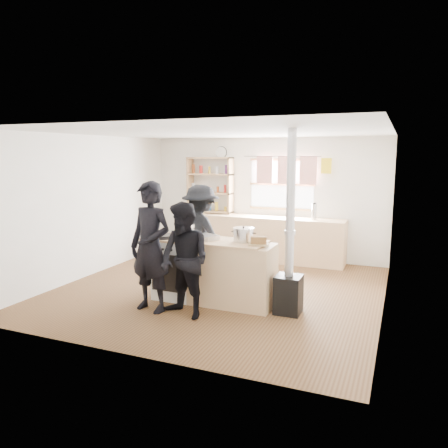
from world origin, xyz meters
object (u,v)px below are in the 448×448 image
(cooking_island, at_px, (213,271))
(person_far, at_px, (201,234))
(roast_tray, at_px, (206,237))
(bread_board, at_px, (258,241))
(person_near_right, at_px, (185,261))
(stockpot_counter, at_px, (244,235))
(stockpot_stove, at_px, (187,230))
(thermos, at_px, (314,212))
(person_near_left, at_px, (151,247))
(skillet_greens, at_px, (163,236))
(flue_heater, at_px, (289,267))

(cooking_island, relative_size, person_far, 1.19)
(cooking_island, bearing_deg, roast_tray, -178.47)
(bread_board, height_order, person_near_right, person_near_right)
(person_near_right, distance_m, person_far, 1.63)
(stockpot_counter, relative_size, person_far, 0.18)
(bread_board, bearing_deg, stockpot_stove, 166.77)
(cooking_island, relative_size, stockpot_counter, 6.52)
(thermos, height_order, person_near_right, person_near_right)
(person_near_right, bearing_deg, roast_tray, 108.00)
(thermos, bearing_deg, stockpot_counter, -100.33)
(cooking_island, distance_m, person_near_left, 1.02)
(stockpot_counter, relative_size, bread_board, 0.92)
(skillet_greens, distance_m, bread_board, 1.48)
(stockpot_counter, bearing_deg, person_near_right, -125.17)
(skillet_greens, xyz_separation_m, stockpot_counter, (1.20, 0.21, 0.07))
(roast_tray, distance_m, person_near_left, 0.85)
(stockpot_counter, distance_m, person_near_left, 1.32)
(thermos, xyz_separation_m, person_far, (-1.54, -1.91, -0.22))
(skillet_greens, bearing_deg, person_near_right, -40.70)
(thermos, distance_m, cooking_island, 2.98)
(thermos, height_order, bread_board, thermos)
(thermos, xyz_separation_m, stockpot_stove, (-1.46, -2.56, -0.04))
(roast_tray, height_order, flue_heater, flue_heater)
(cooking_island, height_order, bread_board, bread_board)
(bread_board, bearing_deg, person_far, 144.73)
(thermos, distance_m, person_near_right, 3.63)
(skillet_greens, height_order, roast_tray, roast_tray)
(bread_board, height_order, person_far, person_far)
(thermos, relative_size, person_far, 0.19)
(roast_tray, bearing_deg, skillet_greens, -168.67)
(thermos, bearing_deg, person_near_left, -114.90)
(roast_tray, xyz_separation_m, flue_heater, (1.25, -0.04, -0.32))
(roast_tray, relative_size, person_near_left, 0.20)
(bread_board, bearing_deg, flue_heater, 5.42)
(bread_board, xyz_separation_m, person_far, (-1.32, 0.94, -0.15))
(thermos, bearing_deg, person_near_right, -106.64)
(stockpot_stove, xyz_separation_m, bread_board, (1.25, -0.29, -0.03))
(person_near_left, height_order, person_near_right, person_near_left)
(person_near_right, bearing_deg, stockpot_counter, 72.68)
(cooking_island, bearing_deg, bread_board, -6.35)
(person_near_left, xyz_separation_m, person_near_right, (0.55, -0.05, -0.13))
(skillet_greens, relative_size, roast_tray, 1.12)
(cooking_island, xyz_separation_m, stockpot_counter, (0.44, 0.08, 0.56))
(cooking_island, distance_m, bread_board, 0.89)
(cooking_island, xyz_separation_m, skillet_greens, (-0.76, -0.13, 0.49))
(roast_tray, distance_m, bread_board, 0.83)
(cooking_island, distance_m, person_far, 1.11)
(stockpot_counter, relative_size, flue_heater, 0.12)
(skillet_greens, distance_m, stockpot_stove, 0.42)
(thermos, xyz_separation_m, bread_board, (-0.22, -2.85, -0.07))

